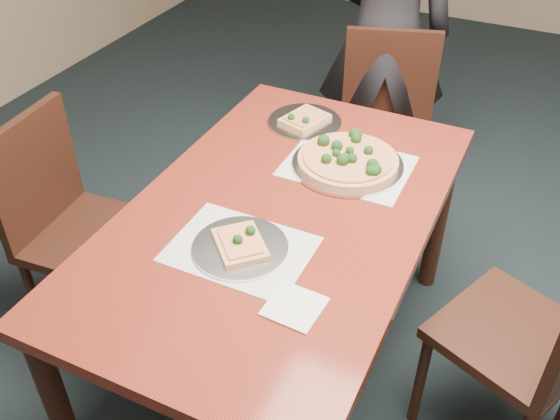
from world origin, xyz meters
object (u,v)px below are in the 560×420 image
at_px(dining_table, 280,233).
at_px(chair_right, 542,337).
at_px(chair_left, 70,219).
at_px(slice_plate_near, 240,246).
at_px(diner, 385,35).
at_px(chair_far, 386,122).
at_px(pizza_pan, 348,160).
at_px(slice_plate_far, 305,121).

distance_m(dining_table, chair_right, 0.85).
relative_size(dining_table, chair_left, 1.65).
bearing_deg(slice_plate_near, diner, 92.12).
distance_m(chair_far, diner, 0.40).
bearing_deg(chair_left, dining_table, -87.13).
xyz_separation_m(chair_far, chair_right, (0.81, -1.02, 0.00)).
relative_size(chair_right, diner, 0.54).
height_order(dining_table, chair_right, chair_right).
relative_size(chair_left, diner, 0.54).
relative_size(chair_far, pizza_pan, 2.38).
height_order(chair_far, diner, diner).
distance_m(slice_plate_near, slice_plate_far, 0.75).
height_order(chair_left, pizza_pan, chair_left).
height_order(chair_far, chair_left, same).
distance_m(dining_table, chair_left, 0.82).
bearing_deg(pizza_pan, chair_far, 95.83).
bearing_deg(pizza_pan, slice_plate_near, -103.33).
xyz_separation_m(dining_table, pizza_pan, (0.10, 0.32, 0.12)).
height_order(chair_left, slice_plate_far, chair_left).
bearing_deg(slice_plate_far, slice_plate_near, -80.50).
height_order(dining_table, chair_far, chair_far).
xyz_separation_m(chair_left, diner, (0.72, 1.39, 0.32)).
xyz_separation_m(slice_plate_near, slice_plate_far, (-0.12, 0.74, -0.00)).
xyz_separation_m(diner, slice_plate_far, (-0.07, -0.75, -0.08)).
distance_m(chair_far, chair_left, 1.44).
bearing_deg(dining_table, chair_left, -172.42).
relative_size(dining_table, slice_plate_far, 5.36).
relative_size(dining_table, diner, 0.90).
xyz_separation_m(dining_table, chair_right, (0.83, 0.05, -0.14)).
distance_m(chair_far, pizza_pan, 0.80).
bearing_deg(diner, chair_left, 41.86).
xyz_separation_m(chair_right, slice_plate_far, (-0.98, 0.47, 0.25)).
bearing_deg(dining_table, slice_plate_far, 105.68).
relative_size(chair_far, diner, 0.54).
relative_size(chair_right, pizza_pan, 2.38).
bearing_deg(slice_plate_near, dining_table, 83.71).
height_order(diner, pizza_pan, diner).
bearing_deg(diner, chair_right, 106.19).
xyz_separation_m(dining_table, chair_left, (-0.80, -0.11, -0.14)).
bearing_deg(slice_plate_near, chair_far, 87.72).
height_order(pizza_pan, slice_plate_near, pizza_pan).
distance_m(dining_table, slice_plate_near, 0.24).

